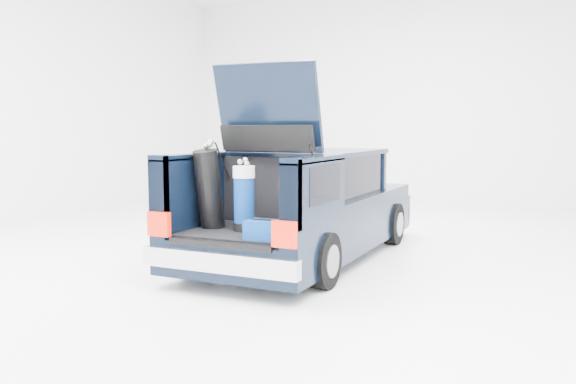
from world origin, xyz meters
The scene contains 6 objects.
ground centered at (0.00, 0.00, 0.00)m, with size 14.00×14.00×0.00m, color white.
car centered at (0.00, 0.11, 0.67)m, with size 1.87×4.65×2.47m.
red_suitcase centered at (0.50, -1.30, 0.89)m, with size 0.38×0.24×0.62m.
black_golf_bag centered at (-0.50, -1.54, 1.05)m, with size 0.30×0.42×1.01m.
blue_golf_bag centered at (-0.06, -1.52, 0.97)m, with size 0.26×0.26×0.81m.
blue_duffel centered at (0.41, -1.90, 0.70)m, with size 0.41×0.27×0.22m.
Camera 1 is at (3.20, -7.36, 1.73)m, focal length 38.00 mm.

